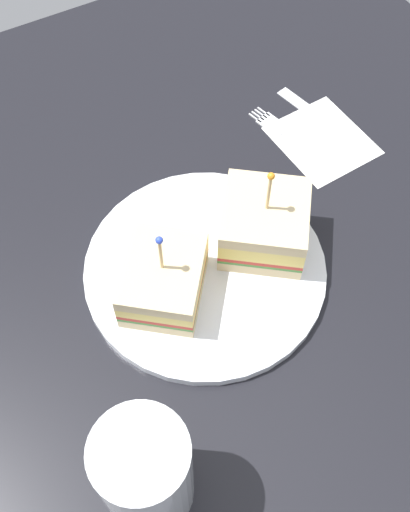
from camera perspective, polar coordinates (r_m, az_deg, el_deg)
ground_plane at (r=64.43cm, az=0.00°, el=-1.89°), size 91.36×91.36×2.00cm
plate at (r=63.13cm, az=0.00°, el=-1.21°), size 24.37×24.37×1.01cm
sandwich_half_front at (r=59.35cm, az=-3.80°, el=-2.15°), size 11.19×11.49×9.44cm
sandwich_half_back at (r=62.42cm, az=5.44°, el=2.91°), size 11.82×11.88×10.58cm
drink_glass at (r=50.84cm, az=-5.40°, el=-19.22°), size 7.29×7.29×12.00cm
napkin at (r=75.43cm, az=10.63°, el=10.33°), size 10.44×11.46×0.15cm
fork at (r=75.56cm, az=7.08°, el=11.21°), size 4.30×12.33×0.35cm
knife at (r=78.07cm, az=9.98°, el=12.62°), size 3.95×12.72×0.35cm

